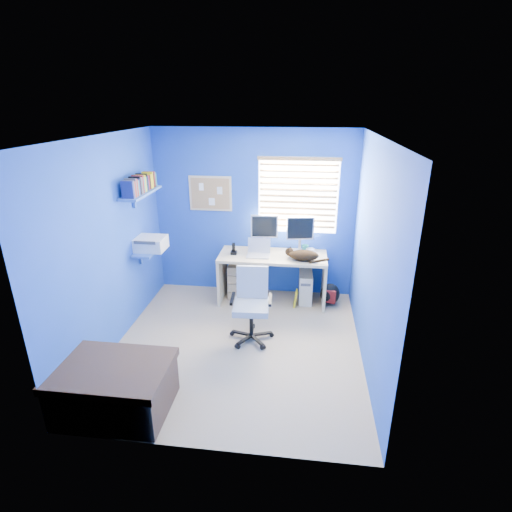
# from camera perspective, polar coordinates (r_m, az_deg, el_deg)

# --- Properties ---
(floor) EXTENTS (3.00, 3.20, 0.00)m
(floor) POSITION_cam_1_polar(r_m,az_deg,el_deg) (5.09, -2.64, -12.63)
(floor) COLOR tan
(floor) RESTS_ON ground
(ceiling) EXTENTS (3.00, 3.20, 0.00)m
(ceiling) POSITION_cam_1_polar(r_m,az_deg,el_deg) (4.23, -3.23, 16.69)
(ceiling) COLOR white
(ceiling) RESTS_ON wall_back
(wall_back) EXTENTS (3.00, 0.01, 2.50)m
(wall_back) POSITION_cam_1_polar(r_m,az_deg,el_deg) (6.02, -0.31, 6.00)
(wall_back) COLOR #1A48B1
(wall_back) RESTS_ON ground
(wall_front) EXTENTS (3.00, 0.01, 2.50)m
(wall_front) POSITION_cam_1_polar(r_m,az_deg,el_deg) (3.10, -8.00, -9.77)
(wall_front) COLOR #1A48B1
(wall_front) RESTS_ON ground
(wall_left) EXTENTS (0.01, 3.20, 2.50)m
(wall_left) POSITION_cam_1_polar(r_m,az_deg,el_deg) (4.98, -20.16, 1.36)
(wall_left) COLOR #1A48B1
(wall_left) RESTS_ON ground
(wall_right) EXTENTS (0.01, 3.20, 2.50)m
(wall_right) POSITION_cam_1_polar(r_m,az_deg,el_deg) (4.51, 16.21, -0.20)
(wall_right) COLOR #1A48B1
(wall_right) RESTS_ON ground
(desk) EXTENTS (1.56, 0.65, 0.74)m
(desk) POSITION_cam_1_polar(r_m,az_deg,el_deg) (5.96, 2.36, -3.17)
(desk) COLOR beige
(desk) RESTS_ON floor
(laptop) EXTENTS (0.33, 0.26, 0.22)m
(laptop) POSITION_cam_1_polar(r_m,az_deg,el_deg) (5.74, 0.32, 1.02)
(laptop) COLOR silver
(laptop) RESTS_ON desk
(monitor_left) EXTENTS (0.41, 0.14, 0.54)m
(monitor_left) POSITION_cam_1_polar(r_m,az_deg,el_deg) (5.94, 1.22, 3.38)
(monitor_left) COLOR silver
(monitor_left) RESTS_ON desk
(monitor_right) EXTENTS (0.41, 0.18, 0.54)m
(monitor_right) POSITION_cam_1_polar(r_m,az_deg,el_deg) (5.88, 6.31, 3.07)
(monitor_right) COLOR silver
(monitor_right) RESTS_ON desk
(phone) EXTENTS (0.10, 0.12, 0.17)m
(phone) POSITION_cam_1_polar(r_m,az_deg,el_deg) (5.83, -3.22, 1.08)
(phone) COLOR black
(phone) RESTS_ON desk
(mug) EXTENTS (0.10, 0.09, 0.10)m
(mug) POSITION_cam_1_polar(r_m,az_deg,el_deg) (5.97, 7.02, 1.09)
(mug) COLOR teal
(mug) RESTS_ON desk
(cd_spindle) EXTENTS (0.13, 0.13, 0.07)m
(cd_spindle) POSITION_cam_1_polar(r_m,az_deg,el_deg) (5.92, 7.80, 0.72)
(cd_spindle) COLOR silver
(cd_spindle) RESTS_ON desk
(cat) EXTENTS (0.47, 0.37, 0.15)m
(cat) POSITION_cam_1_polar(r_m,az_deg,el_deg) (5.63, 6.83, 0.09)
(cat) COLOR black
(cat) RESTS_ON desk
(tower_pc) EXTENTS (0.21, 0.45, 0.45)m
(tower_pc) POSITION_cam_1_polar(r_m,az_deg,el_deg) (6.08, 7.08, -4.35)
(tower_pc) COLOR beige
(tower_pc) RESTS_ON floor
(drawer_boxes) EXTENTS (0.35, 0.28, 0.54)m
(drawer_boxes) POSITION_cam_1_polar(r_m,az_deg,el_deg) (6.11, -2.25, -3.55)
(drawer_boxes) COLOR tan
(drawer_boxes) RESTS_ON floor
(yellow_book) EXTENTS (0.03, 0.17, 0.24)m
(yellow_book) POSITION_cam_1_polar(r_m,az_deg,el_deg) (5.94, 5.66, -6.03)
(yellow_book) COLOR yellow
(yellow_book) RESTS_ON floor
(backpack) EXTENTS (0.34, 0.31, 0.33)m
(backpack) POSITION_cam_1_polar(r_m,az_deg,el_deg) (6.03, 10.53, -5.36)
(backpack) COLOR black
(backpack) RESTS_ON floor
(bed_corner) EXTENTS (1.03, 0.73, 0.50)m
(bed_corner) POSITION_cam_1_polar(r_m,az_deg,el_deg) (4.29, -19.51, -17.34)
(bed_corner) COLOR #4B3427
(bed_corner) RESTS_ON floor
(office_chair) EXTENTS (0.56, 0.56, 0.92)m
(office_chair) POSITION_cam_1_polar(r_m,az_deg,el_deg) (5.06, -0.63, -8.23)
(office_chair) COLOR black
(office_chair) RESTS_ON floor
(window_blinds) EXTENTS (1.15, 0.05, 1.10)m
(window_blinds) POSITION_cam_1_polar(r_m,az_deg,el_deg) (5.87, 6.02, 8.51)
(window_blinds) COLOR white
(window_blinds) RESTS_ON ground
(corkboard) EXTENTS (0.64, 0.02, 0.52)m
(corkboard) POSITION_cam_1_polar(r_m,az_deg,el_deg) (6.04, -6.54, 8.86)
(corkboard) COLOR beige
(corkboard) RESTS_ON ground
(wall_shelves) EXTENTS (0.42, 0.90, 1.05)m
(wall_shelves) POSITION_cam_1_polar(r_m,az_deg,el_deg) (5.52, -15.64, 5.76)
(wall_shelves) COLOR #3A66BC
(wall_shelves) RESTS_ON ground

